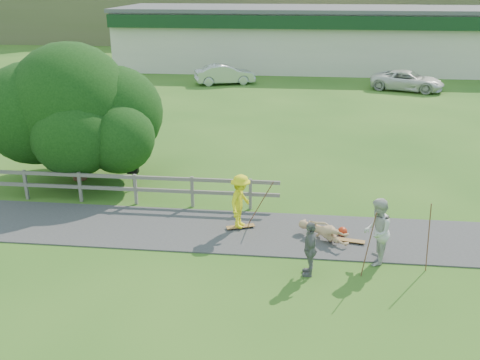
{
  "coord_description": "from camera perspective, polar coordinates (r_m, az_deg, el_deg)",
  "views": [
    {
      "loc": [
        3.52,
        -13.38,
        7.41
      ],
      "look_at": [
        1.79,
        2.0,
        1.55
      ],
      "focal_mm": 40.0,
      "sensor_mm": 36.0,
      "label": 1
    }
  ],
  "objects": [
    {
      "name": "bbq",
      "position": [
        20.24,
        -11.29,
        0.17
      ],
      "size": [
        0.43,
        0.34,
        0.87
      ],
      "primitive_type": null,
      "rotation": [
        0.0,
        0.0,
        0.09
      ],
      "color": "black",
      "rests_on": "ground"
    },
    {
      "name": "skater_rider",
      "position": [
        16.53,
        0.06,
        -2.6
      ],
      "size": [
        0.91,
        1.24,
        1.71
      ],
      "primitive_type": "imported",
      "rotation": [
        0.0,
        0.0,
        1.29
      ],
      "color": "yellow",
      "rests_on": "ground"
    },
    {
      "name": "spectator_b",
      "position": [
        14.24,
        7.48,
        -7.27
      ],
      "size": [
        0.4,
        0.91,
        1.53
      ],
      "primitive_type": "imported",
      "rotation": [
        0.0,
        0.0,
        4.68
      ],
      "color": "slate",
      "rests_on": "ground"
    },
    {
      "name": "longboard_rider",
      "position": [
        16.87,
        0.06,
        -5.11
      ],
      "size": [
        0.92,
        0.53,
        0.1
      ],
      "primitive_type": null,
      "rotation": [
        0.0,
        0.0,
        0.37
      ],
      "color": "brown",
      "rests_on": "ground"
    },
    {
      "name": "helmet",
      "position": [
        16.68,
        10.86,
        -5.43
      ],
      "size": [
        0.31,
        0.31,
        0.31
      ],
      "primitive_type": "sphere",
      "color": "#B62C11",
      "rests_on": "ground"
    },
    {
      "name": "strip_mall",
      "position": [
        48.56,
        7.18,
        14.88
      ],
      "size": [
        32.5,
        10.75,
        5.1
      ],
      "color": "beige",
      "rests_on": "ground"
    },
    {
      "name": "car_white",
      "position": [
        39.74,
        17.42,
        10.07
      ],
      "size": [
        5.41,
        3.73,
        1.37
      ],
      "primitive_type": "imported",
      "rotation": [
        0.0,
        0.0,
        1.25
      ],
      "color": "silver",
      "rests_on": "ground"
    },
    {
      "name": "car_silver",
      "position": [
        40.35,
        -1.64,
        11.2
      ],
      "size": [
        4.66,
        2.85,
        1.45
      ],
      "primitive_type": "imported",
      "rotation": [
        0.0,
        0.0,
        1.89
      ],
      "color": "#B3B6BB",
      "rests_on": "ground"
    },
    {
      "name": "ground",
      "position": [
        15.69,
        -7.4,
        -7.61
      ],
      "size": [
        260.0,
        260.0,
        0.0
      ],
      "primitive_type": "plane",
      "color": "#285819",
      "rests_on": "ground"
    },
    {
      "name": "pole_rider",
      "position": [
        16.85,
        2.24,
        -2.18
      ],
      "size": [
        0.03,
        0.03,
        1.69
      ],
      "primitive_type": "cylinder",
      "color": "brown",
      "rests_on": "ground"
    },
    {
      "name": "pole_spec_right",
      "position": [
        15.03,
        19.45,
        -5.84
      ],
      "size": [
        0.03,
        0.03,
        1.97
      ],
      "primitive_type": "cylinder",
      "color": "brown",
      "rests_on": "ground"
    },
    {
      "name": "fence",
      "position": [
        19.72,
        -18.4,
        -0.17
      ],
      "size": [
        15.05,
        0.1,
        1.1
      ],
      "color": "#625E56",
      "rests_on": "ground"
    },
    {
      "name": "longboard_fallen",
      "position": [
        16.35,
        11.65,
        -6.48
      ],
      "size": [
        0.9,
        0.37,
        0.1
      ],
      "primitive_type": null,
      "rotation": [
        0.0,
        0.0,
        -0.18
      ],
      "color": "brown",
      "rests_on": "ground"
    },
    {
      "name": "path",
      "position": [
        16.98,
        -6.24,
        -5.18
      ],
      "size": [
        34.0,
        3.0,
        0.04
      ],
      "primitive_type": "cube",
      "color": "#323234",
      "rests_on": "ground"
    },
    {
      "name": "spectator_a",
      "position": [
        15.06,
        14.41,
        -5.37
      ],
      "size": [
        0.89,
        1.05,
        1.9
      ],
      "primitive_type": "imported",
      "rotation": [
        0.0,
        0.0,
        4.51
      ],
      "color": "beige",
      "rests_on": "ground"
    },
    {
      "name": "tree",
      "position": [
        21.38,
        -17.17,
        4.82
      ],
      "size": [
        7.3,
        7.3,
        3.75
      ],
      "primitive_type": null,
      "color": "black",
      "rests_on": "ground"
    },
    {
      "name": "pole_spec_left",
      "position": [
        14.33,
        13.55,
        -6.74
      ],
      "size": [
        0.03,
        0.03,
        1.87
      ],
      "primitive_type": "cylinder",
      "color": "brown",
      "rests_on": "ground"
    },
    {
      "name": "skater_fallen",
      "position": [
        16.26,
        8.87,
        -5.42
      ],
      "size": [
        1.35,
        1.58,
        0.61
      ],
      "primitive_type": "imported",
      "rotation": [
        0.0,
        0.0,
        0.91
      ],
      "color": "tan",
      "rests_on": "ground"
    }
  ]
}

